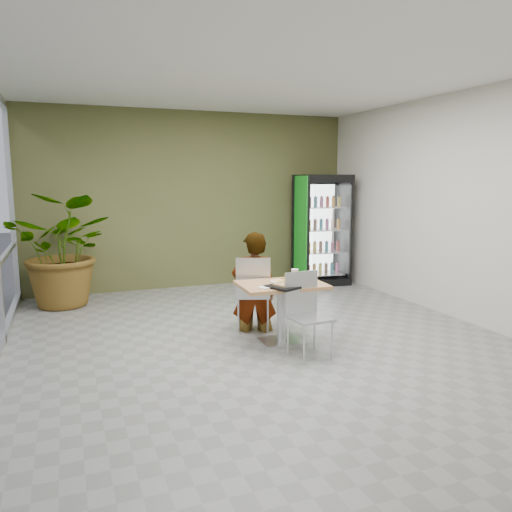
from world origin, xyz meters
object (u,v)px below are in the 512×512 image
object	(u,v)px
cafeteria_tray	(289,286)
potted_plant	(66,250)
chair_far	(253,288)
chair_near	(305,307)
dining_table	(281,301)
soda_cup	(295,276)
beverage_fridge	(323,230)
seated_woman	(254,293)

from	to	relation	value
cafeteria_tray	potted_plant	size ratio (longest dim) A/B	0.27
chair_far	chair_near	xyz separation A→B (m)	(0.25, -1.01, -0.03)
dining_table	cafeteria_tray	xyz separation A→B (m)	(-0.01, -0.21, 0.23)
chair_far	chair_near	world-z (taller)	chair_far
soda_cup	cafeteria_tray	bearing A→B (deg)	-128.75
chair_near	dining_table	bearing A→B (deg)	98.12
chair_near	beverage_fridge	distance (m)	4.02
chair_near	cafeteria_tray	distance (m)	0.33
chair_near	beverage_fridge	bearing A→B (deg)	54.25
cafeteria_tray	beverage_fridge	xyz separation A→B (m)	(2.17, 3.19, 0.27)
potted_plant	seated_woman	bearing A→B (deg)	-44.72
chair_near	seated_woman	size ratio (longest dim) A/B	0.59
chair_far	soda_cup	distance (m)	0.68
chair_far	cafeteria_tray	bearing A→B (deg)	120.54
cafeteria_tray	dining_table	bearing A→B (deg)	88.58
seated_woman	beverage_fridge	bearing A→B (deg)	-114.32
cafeteria_tray	beverage_fridge	world-z (taller)	beverage_fridge
cafeteria_tray	beverage_fridge	distance (m)	3.87
chair_far	seated_woman	xyz separation A→B (m)	(0.04, 0.05, -0.08)
soda_cup	beverage_fridge	xyz separation A→B (m)	(1.98, 2.94, 0.21)
chair_near	seated_woman	world-z (taller)	seated_woman
cafeteria_tray	potted_plant	bearing A→B (deg)	127.81
dining_table	seated_woman	xyz separation A→B (m)	(-0.12, 0.62, -0.03)
seated_woman	chair_far	bearing A→B (deg)	73.69
dining_table	cafeteria_tray	size ratio (longest dim) A/B	2.17
seated_woman	soda_cup	distance (m)	0.73
dining_table	chair_far	bearing A→B (deg)	105.06
soda_cup	cafeteria_tray	world-z (taller)	soda_cup
seated_woman	soda_cup	world-z (taller)	seated_woman
seated_woman	cafeteria_tray	xyz separation A→B (m)	(0.11, -0.83, 0.26)
soda_cup	chair_far	bearing A→B (deg)	122.50
dining_table	chair_near	world-z (taller)	chair_near
chair_far	cafeteria_tray	distance (m)	0.82
dining_table	potted_plant	distance (m)	3.78
potted_plant	soda_cup	bearing A→B (deg)	-47.70
dining_table	seated_woman	distance (m)	0.63
chair_near	potted_plant	size ratio (longest dim) A/B	0.53
chair_far	chair_near	bearing A→B (deg)	123.83
chair_far	cafeteria_tray	size ratio (longest dim) A/B	2.07
dining_table	beverage_fridge	distance (m)	3.71
dining_table	seated_woman	size ratio (longest dim) A/B	0.65
dining_table	chair_far	xyz separation A→B (m)	(-0.15, 0.57, 0.05)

